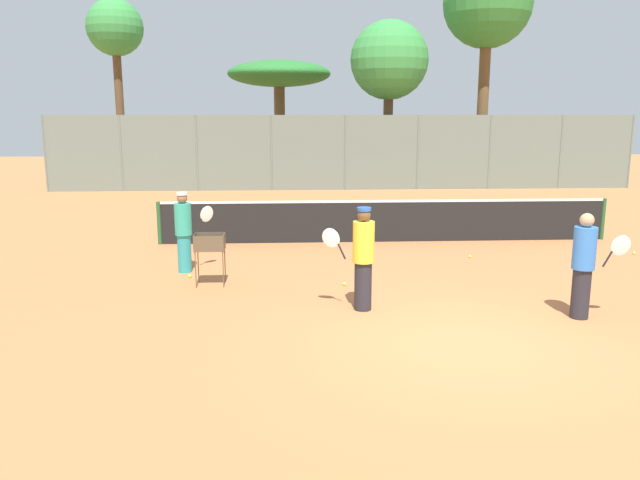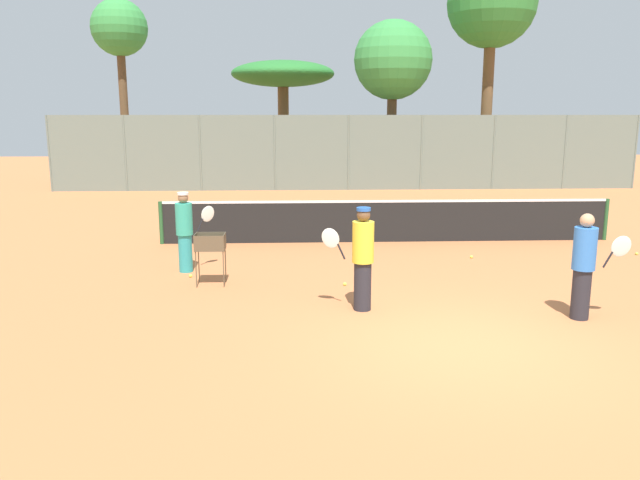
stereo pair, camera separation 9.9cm
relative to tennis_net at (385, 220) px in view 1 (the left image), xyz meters
The scene contains 16 objects.
ground_plane 7.24m from the tennis_net, 90.00° to the right, with size 80.00×80.00×0.00m, color #C67242.
tennis_net is the anchor object (origin of this frame).
back_fence 10.99m from the tennis_net, 90.00° to the left, with size 24.87×0.08×3.14m.
tree_0 19.26m from the tennis_net, 124.38° to the left, with size 2.58×2.58×8.36m.
tree_1 16.00m from the tennis_net, 100.38° to the left, with size 4.89×4.89×5.65m.
tree_2 16.71m from the tennis_net, 63.95° to the left, with size 3.96×3.96×10.02m.
tree_3 13.68m from the tennis_net, 80.70° to the left, with size 3.42×3.42×7.20m.
player_white_outfit 5.67m from the tennis_net, 102.77° to the right, with size 0.90×0.36×1.72m.
player_red_cap 6.52m from the tennis_net, 70.52° to the right, with size 0.90×0.35×1.69m.
player_yellow_shirt 5.39m from the tennis_net, 148.40° to the right, with size 0.79×0.57×1.65m.
ball_cart 5.53m from the tennis_net, 135.54° to the right, with size 0.56×0.41×0.99m.
tennis_ball_0 5.84m from the tennis_net, 17.45° to the right, with size 0.07×0.07×0.07m, color #D1E54C.
tennis_ball_1 4.32m from the tennis_net, 109.19° to the right, with size 0.07×0.07×0.07m, color #D1E54C.
tennis_ball_2 2.57m from the tennis_net, 49.28° to the right, with size 0.07×0.07×0.07m, color #D1E54C.
tennis_ball_3 5.55m from the tennis_net, 143.28° to the right, with size 0.07×0.07×0.07m, color #D1E54C.
parked_car 13.99m from the tennis_net, 86.71° to the left, with size 4.20×1.70×1.60m.
Camera 1 is at (-2.49, -8.20, 3.21)m, focal length 35.00 mm.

